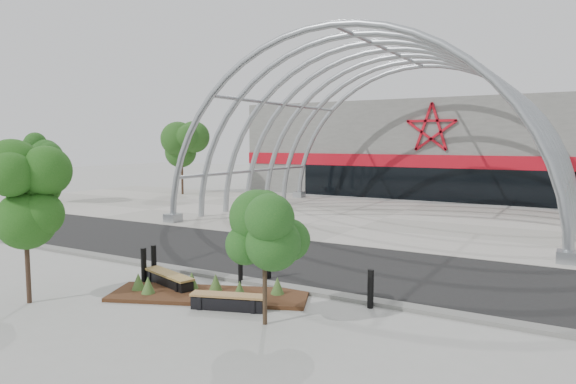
% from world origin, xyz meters
% --- Properties ---
extents(ground, '(140.00, 140.00, 0.00)m').
position_xyz_m(ground, '(0.00, 0.00, 0.00)').
color(ground, '#9E9E98').
rests_on(ground, ground).
extents(road, '(140.00, 7.00, 0.02)m').
position_xyz_m(road, '(0.00, 3.50, 0.01)').
color(road, black).
rests_on(road, ground).
extents(forecourt, '(60.00, 17.00, 0.04)m').
position_xyz_m(forecourt, '(0.00, 15.50, 0.02)').
color(forecourt, '#9F9B90').
rests_on(forecourt, ground).
extents(kerb, '(60.00, 0.50, 0.12)m').
position_xyz_m(kerb, '(0.00, -0.25, 0.06)').
color(kerb, slate).
rests_on(kerb, ground).
extents(arena_building, '(34.00, 15.24, 8.00)m').
position_xyz_m(arena_building, '(0.00, 33.45, 3.99)').
color(arena_building, slate).
rests_on(arena_building, ground).
extents(vault_canopy, '(20.80, 15.80, 20.36)m').
position_xyz_m(vault_canopy, '(0.00, 15.50, 0.02)').
color(vault_canopy, '#9DA3A8').
rests_on(vault_canopy, ground).
extents(planting_bed, '(6.14, 3.94, 0.62)m').
position_xyz_m(planting_bed, '(0.75, -2.14, 0.15)').
color(planting_bed, '#341B10').
rests_on(planting_bed, ground).
extents(street_tree_0, '(1.85, 1.85, 4.22)m').
position_xyz_m(street_tree_0, '(-3.31, -5.19, 3.04)').
color(street_tree_0, black).
rests_on(street_tree_0, ground).
extents(street_tree_1, '(1.44, 1.44, 3.41)m').
position_xyz_m(street_tree_1, '(3.52, -3.22, 2.45)').
color(street_tree_1, black).
rests_on(street_tree_1, ground).
extents(bench_0, '(2.37, 1.17, 0.49)m').
position_xyz_m(bench_0, '(-0.88, -2.03, 0.24)').
color(bench_0, black).
rests_on(bench_0, ground).
extents(bench_1, '(2.14, 1.11, 0.44)m').
position_xyz_m(bench_1, '(2.02, -2.78, 0.21)').
color(bench_1, black).
rests_on(bench_1, ground).
extents(bollard_0, '(0.18, 0.18, 1.14)m').
position_xyz_m(bollard_0, '(-2.08, -1.92, 0.57)').
color(bollard_0, black).
rests_on(bollard_0, ground).
extents(bollard_1, '(0.18, 0.18, 1.13)m').
position_xyz_m(bollard_1, '(-2.17, -1.38, 0.57)').
color(bollard_1, black).
rests_on(bollard_1, ground).
extents(bollard_2, '(0.15, 0.15, 0.95)m').
position_xyz_m(bollard_2, '(0.79, -0.46, 0.47)').
color(bollard_2, black).
rests_on(bollard_2, ground).
extents(bollard_3, '(0.16, 0.16, 1.02)m').
position_xyz_m(bollard_3, '(1.29, 0.49, 0.51)').
color(bollard_3, black).
rests_on(bollard_3, ground).
extents(bollard_4, '(0.18, 0.18, 1.10)m').
position_xyz_m(bollard_4, '(5.38, -0.65, 0.55)').
color(bollard_4, black).
rests_on(bollard_4, ground).
extents(bg_tree_0, '(3.00, 3.00, 6.45)m').
position_xyz_m(bg_tree_0, '(-20.00, 20.00, 4.64)').
color(bg_tree_0, black).
rests_on(bg_tree_0, ground).
extents(bg_tree_2, '(2.55, 2.55, 5.38)m').
position_xyz_m(bg_tree_2, '(-24.00, 10.00, 3.86)').
color(bg_tree_2, black).
rests_on(bg_tree_2, ground).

